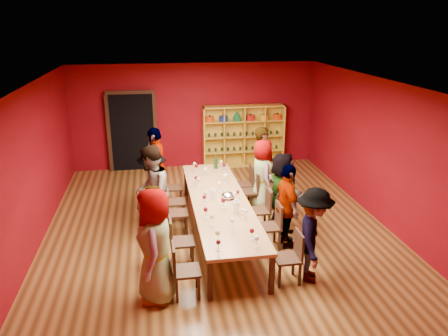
% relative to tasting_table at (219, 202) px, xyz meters
% --- Properties ---
extents(room_shell, '(7.10, 9.10, 3.04)m').
position_rel_tasting_table_xyz_m(room_shell, '(0.00, 0.00, 0.80)').
color(room_shell, '#563416').
rests_on(room_shell, ground).
extents(tasting_table, '(1.10, 4.50, 0.75)m').
position_rel_tasting_table_xyz_m(tasting_table, '(0.00, 0.00, 0.00)').
color(tasting_table, '#A16F43').
rests_on(tasting_table, ground).
extents(doorway, '(1.40, 0.17, 2.30)m').
position_rel_tasting_table_xyz_m(doorway, '(-1.80, 4.43, 0.42)').
color(doorway, black).
rests_on(doorway, ground).
extents(shelving_unit, '(2.40, 0.40, 1.80)m').
position_rel_tasting_table_xyz_m(shelving_unit, '(1.40, 4.32, 0.28)').
color(shelving_unit, gold).
rests_on(shelving_unit, ground).
extents(chair_person_left_0, '(0.42, 0.42, 0.89)m').
position_rel_tasting_table_xyz_m(chair_person_left_0, '(-0.91, -1.98, -0.20)').
color(chair_person_left_0, black).
rests_on(chair_person_left_0, ground).
extents(person_left_0, '(0.54, 0.92, 1.83)m').
position_rel_tasting_table_xyz_m(person_left_0, '(-1.29, -1.98, 0.21)').
color(person_left_0, '#4A4A4F').
rests_on(person_left_0, ground).
extents(chair_person_left_1, '(0.42, 0.42, 0.89)m').
position_rel_tasting_table_xyz_m(chair_person_left_1, '(-0.91, -1.03, -0.20)').
color(chair_person_left_1, black).
rests_on(chair_person_left_1, ground).
extents(person_left_1, '(0.56, 0.65, 1.52)m').
position_rel_tasting_table_xyz_m(person_left_1, '(-1.33, -1.03, 0.06)').
color(person_left_1, '#48484D').
rests_on(person_left_1, ground).
extents(chair_person_left_2, '(0.42, 0.42, 0.89)m').
position_rel_tasting_table_xyz_m(chair_person_left_2, '(-0.91, 0.19, -0.20)').
color(chair_person_left_2, black).
rests_on(chair_person_left_2, ground).
extents(person_left_2, '(0.67, 0.99, 1.87)m').
position_rel_tasting_table_xyz_m(person_left_2, '(-1.32, 0.19, 0.23)').
color(person_left_2, '#141837').
rests_on(person_left_2, ground).
extents(chair_person_left_3, '(0.42, 0.42, 0.89)m').
position_rel_tasting_table_xyz_m(chair_person_left_3, '(-0.91, 0.77, -0.20)').
color(chair_person_left_3, black).
rests_on(chair_person_left_3, ground).
extents(person_left_3, '(0.50, 1.07, 1.61)m').
position_rel_tasting_table_xyz_m(person_left_3, '(-1.29, 0.77, 0.11)').
color(person_left_3, silver).
rests_on(person_left_3, ground).
extents(chair_person_left_4, '(0.42, 0.42, 0.89)m').
position_rel_tasting_table_xyz_m(chair_person_left_4, '(-0.91, 1.63, -0.20)').
color(chair_person_left_4, black).
rests_on(chair_person_left_4, ground).
extents(person_left_4, '(0.63, 1.16, 1.89)m').
position_rel_tasting_table_xyz_m(person_left_4, '(-1.20, 1.63, 0.25)').
color(person_left_4, pink).
rests_on(person_left_4, ground).
extents(chair_person_right_0, '(0.42, 0.42, 0.89)m').
position_rel_tasting_table_xyz_m(chair_person_right_0, '(0.91, -1.87, -0.20)').
color(chair_person_right_0, black).
rests_on(chair_person_right_0, ground).
extents(person_right_0, '(0.77, 1.13, 1.62)m').
position_rel_tasting_table_xyz_m(person_right_0, '(1.26, -1.87, 0.11)').
color(person_right_0, '#5373AB').
rests_on(person_right_0, ground).
extents(chair_person_right_1, '(0.42, 0.42, 0.89)m').
position_rel_tasting_table_xyz_m(chair_person_right_1, '(0.91, -0.71, -0.20)').
color(chair_person_right_1, black).
rests_on(chair_person_right_1, ground).
extents(person_right_1, '(0.48, 0.99, 1.65)m').
position_rel_tasting_table_xyz_m(person_right_1, '(1.18, -0.71, 0.13)').
color(person_right_1, '#4E4E53').
rests_on(person_right_1, ground).
extents(chair_person_right_2, '(0.42, 0.42, 0.89)m').
position_rel_tasting_table_xyz_m(chair_person_right_2, '(0.91, 0.03, -0.20)').
color(chair_person_right_2, black).
rests_on(chair_person_right_2, ground).
extents(person_right_2, '(0.71, 1.58, 1.65)m').
position_rel_tasting_table_xyz_m(person_right_2, '(1.30, 0.03, 0.12)').
color(person_right_2, '#45454A').
rests_on(person_right_2, ground).
extents(chair_person_right_3, '(0.42, 0.42, 0.89)m').
position_rel_tasting_table_xyz_m(chair_person_right_3, '(0.91, 1.09, -0.20)').
color(chair_person_right_3, black).
rests_on(chair_person_right_3, ground).
extents(person_right_3, '(0.48, 0.82, 1.63)m').
position_rel_tasting_table_xyz_m(person_right_3, '(1.15, 1.09, 0.12)').
color(person_right_3, '#505156').
rests_on(person_right_3, ground).
extents(chair_person_right_4, '(0.42, 0.42, 0.89)m').
position_rel_tasting_table_xyz_m(chair_person_right_4, '(0.91, 1.56, -0.20)').
color(chair_person_right_4, black).
rests_on(chair_person_right_4, ground).
extents(person_right_4, '(0.68, 0.79, 1.81)m').
position_rel_tasting_table_xyz_m(person_right_4, '(1.29, 1.56, 0.21)').
color(person_right_4, beige).
rests_on(person_right_4, ground).
extents(wine_glass_0, '(0.08, 0.08, 0.21)m').
position_rel_tasting_table_xyz_m(wine_glass_0, '(0.28, -0.14, 0.20)').
color(wine_glass_0, white).
rests_on(wine_glass_0, tasting_table).
extents(wine_glass_1, '(0.09, 0.09, 0.21)m').
position_rel_tasting_table_xyz_m(wine_glass_1, '(0.01, -0.43, 0.21)').
color(wine_glass_1, white).
rests_on(wine_glass_1, tasting_table).
extents(wine_glass_2, '(0.08, 0.08, 0.20)m').
position_rel_tasting_table_xyz_m(wine_glass_2, '(0.35, 1.93, 0.20)').
color(wine_glass_2, white).
rests_on(wine_glass_2, tasting_table).
extents(wine_glass_3, '(0.07, 0.07, 0.19)m').
position_rel_tasting_table_xyz_m(wine_glass_3, '(-0.29, 1.91, 0.19)').
color(wine_glass_3, white).
rests_on(wine_glass_3, tasting_table).
extents(wine_glass_4, '(0.09, 0.09, 0.22)m').
position_rel_tasting_table_xyz_m(wine_glass_4, '(0.27, 0.89, 0.21)').
color(wine_glass_4, white).
rests_on(wine_glass_4, tasting_table).
extents(wine_glass_5, '(0.08, 0.08, 0.19)m').
position_rel_tasting_table_xyz_m(wine_glass_5, '(-0.32, -0.17, 0.19)').
color(wine_glass_5, white).
rests_on(wine_glass_5, tasting_table).
extents(wine_glass_6, '(0.09, 0.09, 0.21)m').
position_rel_tasting_table_xyz_m(wine_glass_6, '(0.07, 0.44, 0.20)').
color(wine_glass_6, white).
rests_on(wine_glass_6, tasting_table).
extents(wine_glass_7, '(0.09, 0.09, 0.22)m').
position_rel_tasting_table_xyz_m(wine_glass_7, '(-0.10, 1.37, 0.21)').
color(wine_glass_7, white).
rests_on(wine_glass_7, tasting_table).
extents(wine_glass_8, '(0.08, 0.08, 0.19)m').
position_rel_tasting_table_xyz_m(wine_glass_8, '(0.32, 0.97, 0.19)').
color(wine_glass_8, white).
rests_on(wine_glass_8, tasting_table).
extents(wine_glass_9, '(0.08, 0.08, 0.21)m').
position_rel_tasting_table_xyz_m(wine_glass_9, '(-0.30, -1.09, 0.20)').
color(wine_glass_9, white).
rests_on(wine_glass_9, tasting_table).
extents(wine_glass_10, '(0.07, 0.07, 0.18)m').
position_rel_tasting_table_xyz_m(wine_glass_10, '(0.29, -0.88, 0.18)').
color(wine_glass_10, white).
rests_on(wine_glass_10, tasting_table).
extents(wine_glass_11, '(0.08, 0.08, 0.21)m').
position_rel_tasting_table_xyz_m(wine_glass_11, '(0.38, 1.67, 0.20)').
color(wine_glass_11, white).
rests_on(wine_glass_11, tasting_table).
extents(wine_glass_12, '(0.07, 0.07, 0.18)m').
position_rel_tasting_table_xyz_m(wine_glass_12, '(-0.33, -1.98, 0.18)').
color(wine_glass_12, white).
rests_on(wine_glass_12, tasting_table).
extents(wine_glass_13, '(0.09, 0.09, 0.21)m').
position_rel_tasting_table_xyz_m(wine_glass_13, '(-0.33, 0.79, 0.21)').
color(wine_glass_13, white).
rests_on(wine_glass_13, tasting_table).
extents(wine_glass_14, '(0.07, 0.07, 0.18)m').
position_rel_tasting_table_xyz_m(wine_glass_14, '(0.32, -0.94, 0.18)').
color(wine_glass_14, white).
rests_on(wine_glass_14, tasting_table).
extents(wine_glass_15, '(0.08, 0.08, 0.21)m').
position_rel_tasting_table_xyz_m(wine_glass_15, '(0.02, -1.29, 0.20)').
color(wine_glass_15, white).
rests_on(wine_glass_15, tasting_table).
extents(wine_glass_16, '(0.08, 0.08, 0.21)m').
position_rel_tasting_table_xyz_m(wine_glass_16, '(0.27, -1.99, 0.20)').
color(wine_glass_16, white).
rests_on(wine_glass_16, tasting_table).
extents(wine_glass_17, '(0.08, 0.08, 0.20)m').
position_rel_tasting_table_xyz_m(wine_glass_17, '(-0.36, 0.92, 0.20)').
color(wine_glass_17, white).
rests_on(wine_glass_17, tasting_table).
extents(wine_glass_18, '(0.08, 0.08, 0.20)m').
position_rel_tasting_table_xyz_m(wine_glass_18, '(-0.37, -0.78, 0.20)').
color(wine_glass_18, white).
rests_on(wine_glass_18, tasting_table).
extents(wine_glass_19, '(0.07, 0.07, 0.18)m').
position_rel_tasting_table_xyz_m(wine_glass_19, '(0.37, 0.01, 0.18)').
color(wine_glass_19, white).
rests_on(wine_glass_19, tasting_table).
extents(wine_glass_20, '(0.08, 0.08, 0.20)m').
position_rel_tasting_table_xyz_m(wine_glass_20, '(0.26, -1.72, 0.20)').
color(wine_glass_20, white).
rests_on(wine_glass_20, tasting_table).
extents(wine_glass_21, '(0.08, 0.08, 0.21)m').
position_rel_tasting_table_xyz_m(wine_glass_21, '(-0.27, -0.01, 0.20)').
color(wine_glass_21, white).
rests_on(wine_glass_21, tasting_table).
extents(wine_glass_22, '(0.09, 0.09, 0.22)m').
position_rel_tasting_table_xyz_m(wine_glass_22, '(-0.27, 1.69, 0.21)').
color(wine_glass_22, white).
rests_on(wine_glass_22, tasting_table).
extents(wine_glass_23, '(0.08, 0.08, 0.21)m').
position_rel_tasting_table_xyz_m(wine_glass_23, '(-0.30, -1.71, 0.20)').
color(wine_glass_23, white).
rests_on(wine_glass_23, tasting_table).
extents(spittoon_bowl, '(0.27, 0.27, 0.15)m').
position_rel_tasting_table_xyz_m(spittoon_bowl, '(0.18, 0.03, 0.11)').
color(spittoon_bowl, silver).
rests_on(spittoon_bowl, tasting_table).
extents(carafe_a, '(0.11, 0.11, 0.23)m').
position_rel_tasting_table_xyz_m(carafe_a, '(-0.11, 0.03, 0.16)').
color(carafe_a, white).
rests_on(carafe_a, tasting_table).
extents(carafe_b, '(0.13, 0.13, 0.28)m').
position_rel_tasting_table_xyz_m(carafe_b, '(0.21, -0.69, 0.18)').
color(carafe_b, white).
rests_on(carafe_b, tasting_table).
extents(wine_bottle, '(0.11, 0.11, 0.35)m').
position_rel_tasting_table_xyz_m(wine_bottle, '(0.22, 1.91, 0.18)').
color(wine_bottle, black).
rests_on(wine_bottle, tasting_table).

